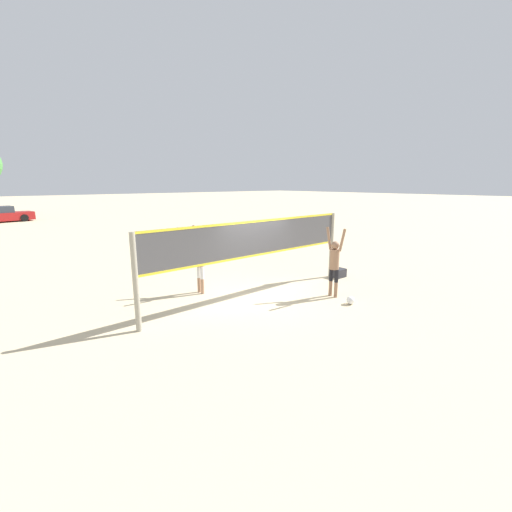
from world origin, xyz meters
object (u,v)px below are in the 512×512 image
Objects in this scene: player_spiker at (334,261)px; volleyball at (351,300)px; volleyball_net at (256,245)px; player_blocker at (200,258)px; parked_car_mid at (1,215)px; gear_bag at (339,273)px.

volleyball is (-0.19, -0.77, -1.01)m from player_spiker.
volleyball_net is 3.18m from volleyball.
volleyball is at bearing 36.01° from player_blocker.
volleyball is at bearing 165.90° from player_spiker.
player_blocker is 0.44× the size of parked_car_mid.
parked_car_mid is (-7.63, 30.37, 0.47)m from gear_bag.
parked_car_mid is (-5.66, 31.57, -0.50)m from player_spiker.
player_spiker is 8.94× the size of volleyball.
gear_bag is (1.97, 1.20, -0.97)m from player_spiker.
volleyball_net is 31.24× the size of volleyball.
player_spiker is 1.00× the size of player_blocker.
gear_bag is 31.32m from parked_car_mid.
player_spiker is 32.08m from parked_car_mid.
player_spiker is 0.43× the size of parked_car_mid.
gear_bag is at bearing 42.26° from volleyball.
player_blocker is at bearing -92.99° from parked_car_mid.
parked_car_mid is (-3.78, 30.11, -1.00)m from volleyball_net.
volleyball_net reaches higher than volleyball.
parked_car_mid is at bearing -174.49° from player_blocker.
parked_car_mid is at bearing 99.60° from volleyball.
volleyball_net is 2.44m from player_spiker.
volleyball is at bearing -52.83° from volleyball_net.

